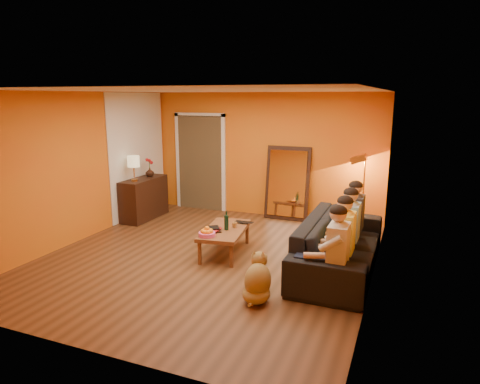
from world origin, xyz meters
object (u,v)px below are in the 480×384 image
at_px(sofa, 339,244).
at_px(person_mid_left, 345,240).
at_px(wine_bottle, 226,221).
at_px(laptop, 243,223).
at_px(person_mid_right, 350,228).
at_px(table_lamp, 134,169).
at_px(tumbler, 235,225).
at_px(floor_lamp, 363,194).
at_px(mirror_frame, 288,183).
at_px(vase, 150,172).
at_px(coffee_table, 225,241).
at_px(person_far_left, 338,253).
at_px(person_far_right, 355,219).
at_px(dog, 258,277).
at_px(sideboard, 144,198).

bearing_deg(sofa, person_mid_left, -163.89).
xyz_separation_m(wine_bottle, laptop, (0.13, 0.40, -0.14)).
height_order(person_mid_right, laptop, person_mid_right).
bearing_deg(table_lamp, tumbler, -18.37).
xyz_separation_m(floor_lamp, person_mid_left, (0.03, -2.45, -0.11)).
bearing_deg(floor_lamp, mirror_frame, 172.57).
distance_m(sofa, person_mid_right, 0.28).
xyz_separation_m(sofa, person_mid_left, (0.13, -0.45, 0.23)).
distance_m(person_mid_left, vase, 4.78).
bearing_deg(vase, sofa, -18.88).
distance_m(coffee_table, person_far_left, 2.21).
bearing_deg(sofa, person_far_right, -11.31).
xyz_separation_m(table_lamp, person_far_right, (4.37, -0.25, -0.49)).
bearing_deg(table_lamp, dog, -33.90).
height_order(coffee_table, person_mid_left, person_mid_left).
bearing_deg(person_mid_left, person_mid_right, 90.00).
distance_m(dog, tumbler, 1.77).
height_order(person_far_right, laptop, person_far_right).
height_order(sofa, vase, vase).
height_order(mirror_frame, person_far_right, mirror_frame).
relative_size(mirror_frame, coffee_table, 1.25).
relative_size(floor_lamp, person_mid_left, 1.18).
distance_m(mirror_frame, wine_bottle, 2.42).
height_order(person_mid_right, wine_bottle, person_mid_right).
xyz_separation_m(table_lamp, vase, (0.00, 0.55, -0.16)).
relative_size(sideboard, wine_bottle, 3.81).
bearing_deg(tumbler, table_lamp, 161.63).
bearing_deg(vase, person_mid_left, -23.50).
relative_size(person_mid_right, person_far_right, 1.00).
distance_m(wine_bottle, vase, 2.94).
relative_size(mirror_frame, wine_bottle, 4.90).
bearing_deg(person_mid_right, dog, -120.47).
height_order(person_far_left, person_mid_left, same).
height_order(person_far_left, wine_bottle, person_far_left).
bearing_deg(person_far_left, person_mid_left, 90.00).
bearing_deg(person_far_left, vase, 150.72).
height_order(table_lamp, tumbler, table_lamp).
height_order(dog, laptop, dog).
bearing_deg(sofa, sideboard, 74.20).
height_order(sofa, floor_lamp, floor_lamp).
bearing_deg(coffee_table, wine_bottle, -53.61).
distance_m(coffee_table, person_mid_left, 2.04).
bearing_deg(tumbler, person_mid_left, -15.48).
bearing_deg(person_far_right, table_lamp, 176.73).
bearing_deg(person_mid_left, dog, -132.55).
bearing_deg(person_far_left, tumbler, 150.06).
bearing_deg(dog, laptop, 103.20).
bearing_deg(sideboard, person_mid_left, -20.68).
height_order(mirror_frame, person_mid_left, mirror_frame).
bearing_deg(laptop, floor_lamp, 43.37).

